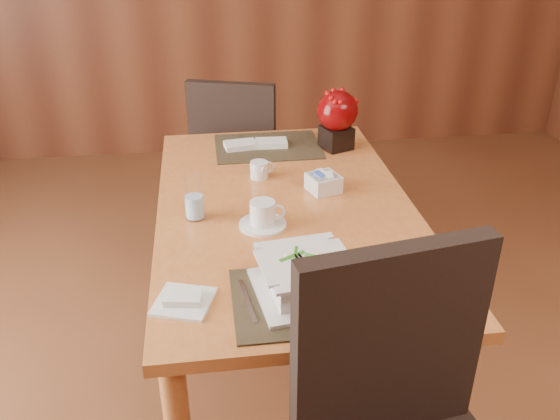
{
  "coord_description": "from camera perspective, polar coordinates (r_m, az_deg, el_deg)",
  "views": [
    {
      "loc": [
        -0.27,
        -1.23,
        1.73
      ],
      "look_at": [
        -0.06,
        0.35,
        0.87
      ],
      "focal_mm": 38.0,
      "sensor_mm": 36.0,
      "label": 1
    }
  ],
  "objects": [
    {
      "name": "dining_table",
      "position": [
        2.14,
        0.57,
        -1.88
      ],
      "size": [
        0.9,
        1.5,
        0.75
      ],
      "color": "#C57136",
      "rests_on": "ground"
    },
    {
      "name": "placemat_near",
      "position": [
        1.63,
        3.41,
        -8.47
      ],
      "size": [
        0.45,
        0.33,
        0.01
      ],
      "primitive_type": "cube",
      "color": "black",
      "rests_on": "dining_table"
    },
    {
      "name": "placemat_far",
      "position": [
        2.59,
        -1.19,
        6.13
      ],
      "size": [
        0.45,
        0.33,
        0.01
      ],
      "primitive_type": "cube",
      "color": "black",
      "rests_on": "dining_table"
    },
    {
      "name": "soup_setting",
      "position": [
        1.62,
        2.47,
        -6.49
      ],
      "size": [
        0.3,
        0.3,
        0.11
      ],
      "rotation": [
        0.0,
        0.0,
        0.13
      ],
      "color": "silver",
      "rests_on": "dining_table"
    },
    {
      "name": "coffee_cup",
      "position": [
        1.95,
        -1.69,
        -0.55
      ],
      "size": [
        0.16,
        0.16,
        0.09
      ],
      "rotation": [
        0.0,
        0.0,
        -0.13
      ],
      "color": "silver",
      "rests_on": "dining_table"
    },
    {
      "name": "water_glass",
      "position": [
        2.0,
        -8.28,
        1.18
      ],
      "size": [
        0.08,
        0.08,
        0.15
      ],
      "primitive_type": "cylinder",
      "rotation": [
        0.0,
        0.0,
        0.3
      ],
      "color": "silver",
      "rests_on": "dining_table"
    },
    {
      "name": "creamer_jug",
      "position": [
        2.29,
        -2.02,
        3.89
      ],
      "size": [
        0.11,
        0.11,
        0.07
      ],
      "primitive_type": null,
      "rotation": [
        0.0,
        0.0,
        0.32
      ],
      "color": "silver",
      "rests_on": "dining_table"
    },
    {
      "name": "sugar_caddy",
      "position": [
        2.19,
        4.21,
        2.61
      ],
      "size": [
        0.13,
        0.13,
        0.06
      ],
      "primitive_type": "cube",
      "rotation": [
        0.0,
        0.0,
        0.32
      ],
      "color": "silver",
      "rests_on": "dining_table"
    },
    {
      "name": "berry_decor",
      "position": [
        2.54,
        5.53,
        8.97
      ],
      "size": [
        0.17,
        0.17,
        0.25
      ],
      "rotation": [
        0.0,
        0.0,
        0.36
      ],
      "color": "black",
      "rests_on": "dining_table"
    },
    {
      "name": "napkins_far",
      "position": [
        2.58,
        -2.12,
        6.38
      ],
      "size": [
        0.27,
        0.11,
        0.02
      ],
      "primitive_type": null,
      "rotation": [
        0.0,
        0.0,
        0.03
      ],
      "color": "silver",
      "rests_on": "dining_table"
    },
    {
      "name": "bread_plate",
      "position": [
        1.63,
        -9.27,
        -8.71
      ],
      "size": [
        0.19,
        0.19,
        0.01
      ],
      "primitive_type": "cube",
      "rotation": [
        0.0,
        0.0,
        -0.32
      ],
      "color": "silver",
      "rests_on": "dining_table"
    },
    {
      "name": "far_chair",
      "position": [
        3.05,
        -4.0,
        5.23
      ],
      "size": [
        0.56,
        0.56,
        0.95
      ],
      "rotation": [
        0.0,
        0.0,
        2.83
      ],
      "color": "black",
      "rests_on": "ground"
    }
  ]
}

